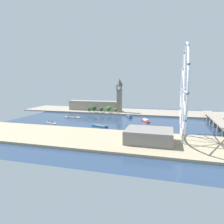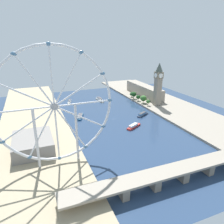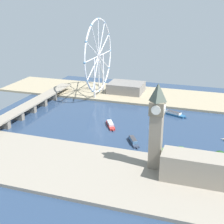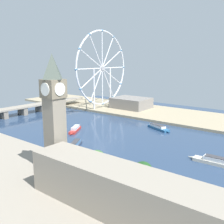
{
  "view_description": "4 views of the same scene",
  "coord_description": "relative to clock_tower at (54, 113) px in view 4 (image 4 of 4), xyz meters",
  "views": [
    {
      "loc": [
        342.64,
        82.79,
        70.92
      ],
      "look_at": [
        -16.52,
        -19.59,
        14.62
      ],
      "focal_mm": 32.42,
      "sensor_mm": 36.0,
      "label": 1
    },
    {
      "loc": [
        113.68,
        279.62,
        117.4
      ],
      "look_at": [
        9.08,
        17.83,
        17.33
      ],
      "focal_mm": 33.5,
      "sensor_mm": 36.0,
      "label": 2
    },
    {
      "loc": [
        -341.77,
        -68.0,
        143.15
      ],
      "look_at": [
        -6.16,
        43.81,
        15.29
      ],
      "focal_mm": 51.67,
      "sensor_mm": 36.0,
      "label": 3
    },
    {
      "loc": [
        -196.71,
        -150.75,
        75.22
      ],
      "look_at": [
        21.84,
        21.8,
        17.59
      ],
      "focal_mm": 41.98,
      "sensor_mm": 36.0,
      "label": 4
    }
  ],
  "objects": [
    {
      "name": "tour_boat_0",
      "position": [
        81.2,
        67.86,
        -39.99
      ],
      "size": [
        28.61,
        18.72,
        5.03
      ],
      "rotation": [
        0.0,
        0.0,
        3.66
      ],
      "color": "#B22D28",
      "rests_on": "ground_plane"
    },
    {
      "name": "riverside_hall",
      "position": [
        213.01,
        86.99,
        -31.62
      ],
      "size": [
        40.41,
        52.1,
        14.89
      ],
      "primitive_type": "cube",
      "color": "gray",
      "rests_on": "riverbank_right"
    },
    {
      "name": "river_bridge",
      "position": [
        94.66,
        182.97,
        -33.59
      ],
      "size": [
        213.32,
        17.33,
        11.7
      ],
      "color": "gray",
      "rests_on": "ground_plane"
    },
    {
      "name": "tour_boat_4",
      "position": [
        141.57,
        2.74,
        -39.94
      ],
      "size": [
        17.41,
        32.47,
        4.99
      ],
      "rotation": [
        0.0,
        0.0,
        4.33
      ],
      "color": "#235684",
      "rests_on": "ground_plane"
    },
    {
      "name": "tour_boat_1",
      "position": [
        83.16,
        -74.22,
        -39.72
      ],
      "size": [
        7.7,
        35.47,
        5.79
      ],
      "rotation": [
        0.0,
        0.0,
        1.59
      ],
      "color": "beige",
      "rests_on": "ground_plane"
    },
    {
      "name": "ferris_wheel",
      "position": [
        190.65,
        123.13,
        17.93
      ],
      "size": [
        109.68,
        3.2,
        111.66
      ],
      "color": "silver",
      "rests_on": "riverbank_right"
    },
    {
      "name": "riverbank_right",
      "position": [
        210.32,
        24.67,
        -40.57
      ],
      "size": [
        90.0,
        520.0,
        3.0
      ],
      "primitive_type": "cube",
      "color": "tan",
      "rests_on": "ground_plane"
    },
    {
      "name": "riverbank_left",
      "position": [
        -21.01,
        24.67,
        -40.57
      ],
      "size": [
        90.0,
        520.0,
        3.0
      ],
      "primitive_type": "cube",
      "color": "gray",
      "rests_on": "ground_plane"
    },
    {
      "name": "parliament_block",
      "position": [
        -11.77,
        -66.94,
        -27.9
      ],
      "size": [
        22.0,
        117.88,
        22.33
      ],
      "primitive_type": "cube",
      "color": "gray",
      "rests_on": "riverbank_left"
    },
    {
      "name": "tree_row_embankment",
      "position": [
        17.13,
        -35.28,
        -30.62
      ],
      "size": [
        14.37,
        69.93,
        14.42
      ],
      "color": "#513823",
      "rests_on": "riverbank_left"
    },
    {
      "name": "tour_boat_2",
      "position": [
        46.15,
        31.17,
        -39.88
      ],
      "size": [
        27.08,
        17.82,
        5.18
      ],
      "rotation": [
        0.0,
        0.0,
        3.66
      ],
      "color": "#2D384C",
      "rests_on": "ground_plane"
    },
    {
      "name": "clock_tower",
      "position": [
        0.0,
        0.0,
        0.0
      ],
      "size": [
        12.8,
        12.8,
        74.94
      ],
      "color": "gray",
      "rests_on": "riverbank_left"
    },
    {
      "name": "ground_plane",
      "position": [
        94.66,
        24.67,
        -42.07
      ],
      "size": [
        401.32,
        401.32,
        0.0
      ],
      "primitive_type": "plane",
      "color": "navy"
    }
  ]
}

